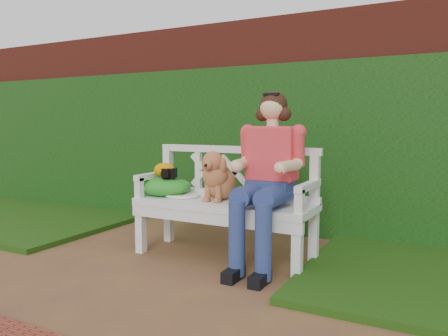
% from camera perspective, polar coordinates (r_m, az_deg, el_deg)
% --- Properties ---
extents(ground, '(60.00, 60.00, 0.00)m').
position_cam_1_polar(ground, '(3.43, -11.21, -13.22)').
color(ground, brown).
extents(brick_wall, '(10.00, 0.30, 2.20)m').
position_cam_1_polar(brick_wall, '(4.87, 2.71, 5.68)').
color(brick_wall, maroon).
rests_on(brick_wall, ground).
extents(ivy_hedge, '(10.00, 0.18, 1.70)m').
position_cam_1_polar(ivy_hedge, '(4.68, 1.56, 2.61)').
color(ivy_hedge, '#27601A').
rests_on(ivy_hedge, ground).
extents(grass_left, '(2.60, 2.00, 0.05)m').
position_cam_1_polar(grass_left, '(5.71, -24.56, -5.68)').
color(grass_left, '#16340A').
rests_on(grass_left, ground).
extents(garden_bench, '(1.60, 0.67, 0.48)m').
position_cam_1_polar(garden_bench, '(3.66, 0.00, -7.97)').
color(garden_bench, white).
rests_on(garden_bench, ground).
extents(seated_woman, '(0.62, 0.79, 1.32)m').
position_cam_1_polar(seated_woman, '(3.39, 6.00, -1.88)').
color(seated_woman, '#E04D77').
rests_on(seated_woman, ground).
extents(dog, '(0.29, 0.39, 0.42)m').
position_cam_1_polar(dog, '(3.60, -0.69, -0.93)').
color(dog, '#9E6D3E').
rests_on(dog, garden_bench).
extents(tennis_racket, '(0.63, 0.34, 0.03)m').
position_cam_1_polar(tennis_racket, '(3.82, -5.88, -3.52)').
color(tennis_racket, white).
rests_on(tennis_racket, garden_bench).
extents(green_bag, '(0.54, 0.46, 0.16)m').
position_cam_1_polar(green_bag, '(3.89, -7.80, -2.36)').
color(green_bag, '#22802A').
rests_on(green_bag, garden_bench).
extents(camera_item, '(0.15, 0.14, 0.08)m').
position_cam_1_polar(camera_item, '(3.83, -7.15, -0.64)').
color(camera_item, black).
rests_on(camera_item, green_bag).
extents(baseball_glove, '(0.23, 0.20, 0.12)m').
position_cam_1_polar(baseball_glove, '(3.88, -7.80, -0.24)').
color(baseball_glove, '#CD7F00').
rests_on(baseball_glove, green_bag).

